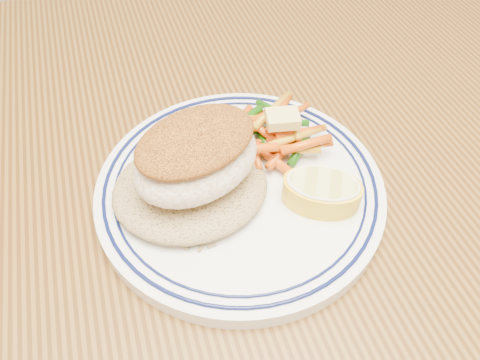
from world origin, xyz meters
name	(u,v)px	position (x,y,z in m)	size (l,w,h in m)	color
dining_table	(262,269)	(0.00, 0.00, 0.65)	(1.50, 0.90, 0.75)	#492C0E
plate	(240,188)	(-0.02, 0.02, 0.76)	(0.25, 0.25, 0.02)	white
rice_pilaf	(190,185)	(-0.06, 0.03, 0.78)	(0.13, 0.11, 0.02)	olive
fish_fillet	(196,156)	(-0.05, 0.02, 0.81)	(0.13, 0.11, 0.05)	#F6E6CB
vegetable_pile	(270,134)	(0.02, 0.06, 0.78)	(0.11, 0.09, 0.03)	#CF4D0A
butter_pat	(283,119)	(0.03, 0.05, 0.80)	(0.03, 0.02, 0.01)	#DFD16D
lemon_wedge	(322,191)	(0.04, -0.02, 0.78)	(0.08, 0.08, 0.03)	yellow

